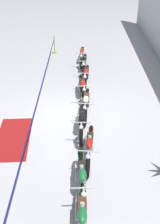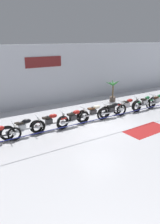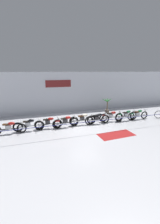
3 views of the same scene
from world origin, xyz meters
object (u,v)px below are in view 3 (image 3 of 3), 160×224
object	(u,v)px
motorcycle_red_2	(49,123)
motorcycle_red_3	(66,122)
motorcycle_red_0	(9,128)
stanchion_far_left	(69,126)
motorcycle_red_6	(111,116)
potted_palm_left_of_row	(107,105)
motorcycle_black_1	(29,125)
motorcycle_cream_4	(83,119)
motorcycle_green_8	(138,114)
floor_banner	(116,135)
motorcycle_green_7	(127,116)
motorcycle_black_5	(97,119)

from	to	relation	value
motorcycle_red_2	motorcycle_red_3	xyz separation A→B (m)	(1.32, -0.18, 0.01)
motorcycle_red_0	motorcycle_red_3	size ratio (longest dim) A/B	1.08
stanchion_far_left	motorcycle_red_2	bearing A→B (deg)	121.18
motorcycle_red_6	potted_palm_left_of_row	bearing A→B (deg)	70.46
motorcycle_black_1	motorcycle_cream_4	distance (m)	4.19
motorcycle_green_8	floor_banner	bearing A→B (deg)	-146.38
stanchion_far_left	floor_banner	bearing A→B (deg)	-13.60
potted_palm_left_of_row	motorcycle_green_8	bearing A→B (deg)	-59.02
motorcycle_cream_4	motorcycle_green_7	size ratio (longest dim) A/B	0.97
motorcycle_red_3	stanchion_far_left	xyz separation A→B (m)	(-0.19, -1.70, 0.31)
motorcycle_red_3	stanchion_far_left	size ratio (longest dim) A/B	0.16
motorcycle_red_2	motorcycle_red_0	bearing A→B (deg)	-175.88
motorcycle_cream_4	stanchion_far_left	world-z (taller)	stanchion_far_left
motorcycle_red_2	potted_palm_left_of_row	bearing A→B (deg)	22.29
stanchion_far_left	motorcycle_cream_4	bearing A→B (deg)	48.36
motorcycle_red_2	stanchion_far_left	world-z (taller)	stanchion_far_left
motorcycle_red_0	motorcycle_red_6	size ratio (longest dim) A/B	1.05
floor_banner	motorcycle_red_2	bearing A→B (deg)	145.47
motorcycle_red_3	motorcycle_red_6	xyz separation A→B (m)	(4.11, 0.21, 0.01)
motorcycle_red_6	motorcycle_black_5	bearing A→B (deg)	-170.62
motorcycle_black_5	motorcycle_cream_4	bearing A→B (deg)	172.17
motorcycle_black_1	motorcycle_red_6	world-z (taller)	motorcycle_black_1
motorcycle_red_0	motorcycle_red_3	distance (m)	4.05
motorcycle_black_5	motorcycle_red_0	bearing A→B (deg)	179.91
motorcycle_red_3	motorcycle_green_8	bearing A→B (deg)	-0.20
motorcycle_cream_4	motorcycle_green_8	world-z (taller)	motorcycle_cream_4
motorcycle_red_3	motorcycle_green_8	world-z (taller)	motorcycle_red_3
motorcycle_red_6	stanchion_far_left	distance (m)	4.70
motorcycle_cream_4	motorcycle_black_5	xyz separation A→B (m)	(1.23, -0.17, 0.00)
motorcycle_cream_4	potted_palm_left_of_row	world-z (taller)	potted_palm_left_of_row
motorcycle_black_1	stanchion_far_left	bearing A→B (deg)	-35.06
motorcycle_green_7	motorcycle_red_3	bearing A→B (deg)	179.67
motorcycle_cream_4	stanchion_far_left	bearing A→B (deg)	-131.64
motorcycle_red_2	stanchion_far_left	bearing A→B (deg)	-58.82
motorcycle_green_7	motorcycle_cream_4	bearing A→B (deg)	177.60
motorcycle_cream_4	motorcycle_black_5	world-z (taller)	motorcycle_cream_4
motorcycle_red_3	motorcycle_red_6	bearing A→B (deg)	2.88
motorcycle_red_6	motorcycle_red_2	bearing A→B (deg)	-179.69
potted_palm_left_of_row	stanchion_far_left	bearing A→B (deg)	-139.34
motorcycle_cream_4	motorcycle_green_7	world-z (taller)	motorcycle_green_7
motorcycle_green_7	floor_banner	xyz separation A→B (m)	(-2.46, -2.44, -0.48)
motorcycle_cream_4	potted_palm_left_of_row	size ratio (longest dim) A/B	1.35
motorcycle_black_1	motorcycle_red_2	distance (m)	1.43
motorcycle_cream_4	floor_banner	size ratio (longest dim) A/B	0.89
floor_banner	potted_palm_left_of_row	bearing A→B (deg)	65.99
motorcycle_cream_4	motorcycle_black_5	bearing A→B (deg)	-7.83
motorcycle_black_5	motorcycle_red_6	xyz separation A→B (m)	(1.44, 0.24, -0.01)
motorcycle_red_2	motorcycle_red_3	world-z (taller)	motorcycle_red_3
motorcycle_green_8	floor_banner	size ratio (longest dim) A/B	0.84
motorcycle_red_0	motorcycle_cream_4	xyz separation A→B (m)	(5.50, 0.16, 0.01)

